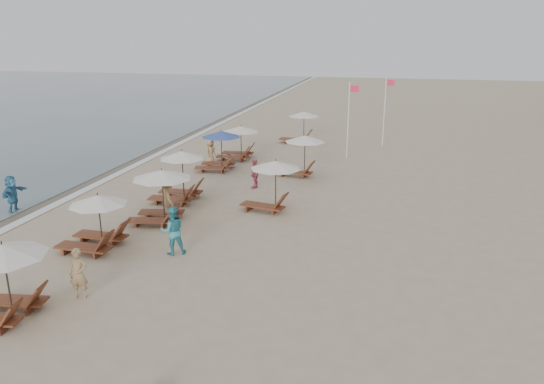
% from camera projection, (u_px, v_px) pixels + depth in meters
% --- Properties ---
extents(ground, '(160.00, 160.00, 0.00)m').
position_uv_depth(ground, '(268.00, 275.00, 16.77)').
color(ground, tan).
rests_on(ground, ground).
extents(wet_sand_band, '(3.20, 140.00, 0.01)m').
position_uv_depth(wet_sand_band, '(95.00, 174.00, 28.87)').
color(wet_sand_band, '#6B5E4C').
rests_on(wet_sand_band, ground).
extents(foam_line, '(0.50, 140.00, 0.02)m').
position_uv_depth(foam_line, '(116.00, 175.00, 28.58)').
color(foam_line, white).
rests_on(foam_line, ground).
extents(lounger_station_0, '(2.53, 2.29, 2.21)m').
position_uv_depth(lounger_station_0, '(1.00, 279.00, 13.85)').
color(lounger_station_0, brown).
rests_on(lounger_station_0, ground).
extents(lounger_station_1, '(2.53, 2.08, 2.05)m').
position_uv_depth(lounger_station_1, '(94.00, 224.00, 18.54)').
color(lounger_station_1, brown).
rests_on(lounger_station_1, ground).
extents(lounger_station_2, '(2.66, 2.43, 2.24)m').
position_uv_depth(lounger_station_2, '(159.00, 194.00, 21.07)').
color(lounger_station_2, brown).
rests_on(lounger_station_2, ground).
extents(lounger_station_3, '(2.56, 2.07, 2.39)m').
position_uv_depth(lounger_station_3, '(178.00, 179.00, 23.87)').
color(lounger_station_3, brown).
rests_on(lounger_station_3, ground).
extents(lounger_station_4, '(2.60, 2.23, 2.28)m').
position_uv_depth(lounger_station_4, '(218.00, 151.00, 29.30)').
color(lounger_station_4, brown).
rests_on(lounger_station_4, ground).
extents(lounger_station_5, '(2.63, 2.28, 2.07)m').
position_uv_depth(lounger_station_5, '(237.00, 142.00, 31.97)').
color(lounger_station_5, brown).
rests_on(lounger_station_5, ground).
extents(inland_station_0, '(2.72, 2.24, 2.22)m').
position_uv_depth(inland_station_0, '(270.00, 181.00, 22.46)').
color(inland_station_0, brown).
rests_on(inland_station_0, ground).
extents(inland_station_1, '(2.72, 2.24, 2.22)m').
position_uv_depth(inland_station_1, '(300.00, 151.00, 28.04)').
color(inland_station_1, brown).
rests_on(inland_station_1, ground).
extents(inland_station_2, '(2.87, 2.24, 2.22)m').
position_uv_depth(inland_station_2, '(299.00, 125.00, 36.65)').
color(inland_station_2, brown).
rests_on(inland_station_2, ground).
extents(beachgoer_near, '(0.62, 0.46, 1.56)m').
position_uv_depth(beachgoer_near, '(78.00, 274.00, 15.08)').
color(beachgoer_near, tan).
rests_on(beachgoer_near, ground).
extents(beachgoer_mid_a, '(1.08, 1.02, 1.76)m').
position_uv_depth(beachgoer_mid_a, '(173.00, 231.00, 18.11)').
color(beachgoer_mid_a, teal).
rests_on(beachgoer_mid_a, ground).
extents(beachgoer_mid_b, '(1.32, 1.35, 1.86)m').
position_uv_depth(beachgoer_mid_b, '(169.00, 198.00, 21.54)').
color(beachgoer_mid_b, olive).
rests_on(beachgoer_mid_b, ground).
extents(beachgoer_far_a, '(0.49, 0.93, 1.51)m').
position_uv_depth(beachgoer_far_a, '(255.00, 174.00, 25.94)').
color(beachgoer_far_a, '#B8495C').
rests_on(beachgoer_far_a, ground).
extents(beachgoer_far_b, '(0.69, 0.85, 1.51)m').
position_uv_depth(beachgoer_far_b, '(211.00, 152.00, 30.78)').
color(beachgoer_far_b, tan).
rests_on(beachgoer_far_b, ground).
extents(waterline_walker, '(0.56, 1.55, 1.65)m').
position_uv_depth(waterline_walker, '(12.00, 194.00, 22.44)').
color(waterline_walker, teal).
rests_on(waterline_walker, ground).
extents(flag_pole_near, '(0.59, 0.08, 4.69)m').
position_uv_depth(flag_pole_near, '(349.00, 117.00, 31.78)').
color(flag_pole_near, silver).
rests_on(flag_pole_near, ground).
extents(flag_pole_far, '(0.59, 0.08, 4.73)m').
position_uv_depth(flag_pole_far, '(385.00, 108.00, 35.21)').
color(flag_pole_far, silver).
rests_on(flag_pole_far, ground).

